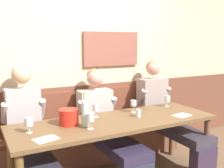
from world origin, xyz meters
TOP-DOWN VIEW (x-y plane):
  - room_wall_back at (0.00, 1.09)m, footprint 6.80×0.12m
  - wood_wainscot_panel at (0.00, 1.04)m, footprint 6.80×0.03m
  - wall_bench at (0.00, 0.83)m, footprint 2.59×0.42m
  - dining_table at (0.00, 0.17)m, footprint 2.29×0.76m
  - person_left_seat at (-0.87, 0.51)m, footprint 0.48×1.21m
  - person_right_seat at (0.04, 0.48)m, footprint 0.54×1.21m
  - person_center_right_seat at (0.96, 0.50)m, footprint 0.51×1.21m
  - ice_bucket at (-0.51, 0.26)m, footprint 0.21×0.21m
  - wine_bottle_green_tall at (-0.38, 0.12)m, footprint 0.07×0.07m
  - wine_glass_center_front at (0.91, 0.40)m, footprint 0.07×0.07m
  - wine_glass_mid_left at (-0.14, 0.38)m, footprint 0.07×0.07m
  - wine_glass_right_end at (0.35, 0.36)m, footprint 0.07×0.07m
  - wine_glass_by_bottle at (-0.92, 0.19)m, footprint 0.08×0.08m
  - wine_glass_left_end at (-0.36, 0.02)m, footprint 0.07×0.07m
  - water_tumbler_right at (0.29, 0.16)m, footprint 0.06×0.06m
  - tasting_sheet_left_guest at (0.78, -0.03)m, footprint 0.23×0.19m
  - tasting_sheet_right_guest at (-0.82, -0.05)m, footprint 0.24×0.19m

SIDE VIEW (x-z plane):
  - wall_bench at x=0.00m, z-range -0.19..0.75m
  - wood_wainscot_panel at x=0.00m, z-range 0.00..1.01m
  - person_right_seat at x=0.04m, z-range -0.01..1.24m
  - person_center_right_seat at x=0.96m, z-range -0.02..1.30m
  - dining_table at x=0.00m, z-range 0.29..1.03m
  - person_left_seat at x=-0.87m, z-range -0.01..1.34m
  - tasting_sheet_left_guest at x=0.78m, z-range 0.74..0.74m
  - tasting_sheet_right_guest at x=-0.82m, z-range 0.74..0.74m
  - water_tumbler_right at x=0.29m, z-range 0.74..0.83m
  - ice_bucket at x=-0.51m, z-range 0.74..0.90m
  - wine_glass_center_front at x=0.91m, z-range 0.76..0.91m
  - wine_glass_by_bottle at x=-0.92m, z-range 0.77..0.92m
  - wine_glass_mid_left at x=-0.14m, z-range 0.77..0.92m
  - wine_glass_right_end at x=0.35m, z-range 0.77..0.93m
  - wine_glass_left_end at x=-0.36m, z-range 0.78..0.94m
  - wine_bottle_green_tall at x=-0.38m, z-range 0.72..1.07m
  - room_wall_back at x=0.00m, z-range 0.00..2.80m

